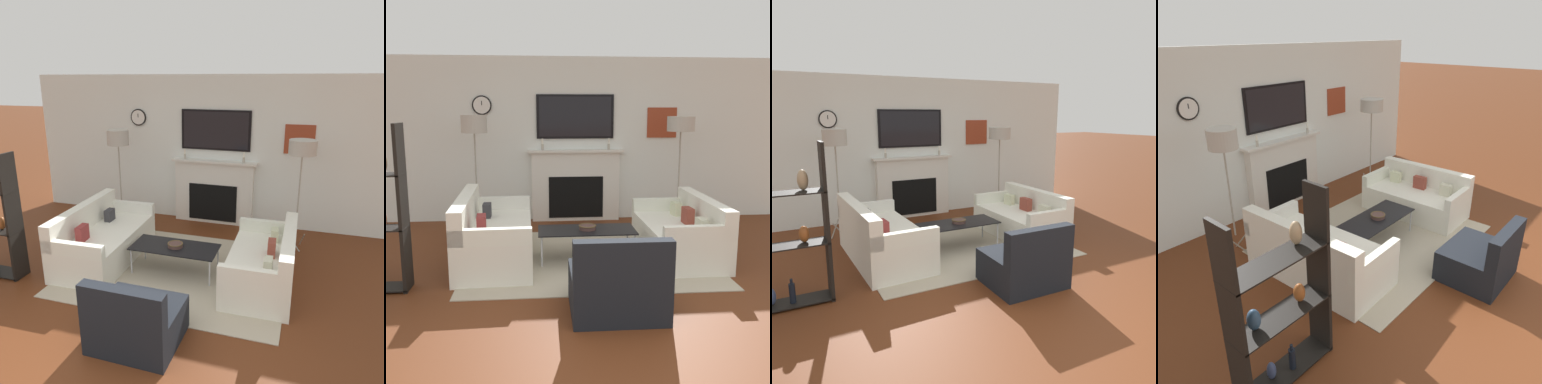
# 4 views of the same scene
# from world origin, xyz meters

# --- Properties ---
(fireplace_wall) EXTENTS (7.34, 0.28, 2.70)m
(fireplace_wall) POSITION_xyz_m (0.00, 4.74, 1.23)
(fireplace_wall) COLOR white
(fireplace_wall) RESTS_ON ground_plane
(area_rug) EXTENTS (3.01, 2.42, 0.01)m
(area_rug) POSITION_xyz_m (0.00, 2.66, 0.01)
(area_rug) COLOR #ADA189
(area_rug) RESTS_ON ground_plane
(couch_left) EXTENTS (0.93, 1.84, 0.83)m
(couch_left) POSITION_xyz_m (-1.20, 2.66, 0.29)
(couch_left) COLOR white
(couch_left) RESTS_ON ground_plane
(couch_right) EXTENTS (0.86, 1.65, 0.75)m
(couch_right) POSITION_xyz_m (1.20, 2.66, 0.27)
(couch_right) COLOR white
(couch_right) RESTS_ON ground_plane
(armchair) EXTENTS (0.87, 0.77, 0.78)m
(armchair) POSITION_xyz_m (0.10, 1.07, 0.26)
(armchair) COLOR black
(armchair) RESTS_ON ground_plane
(coffee_table) EXTENTS (1.20, 0.54, 0.39)m
(coffee_table) POSITION_xyz_m (-0.03, 2.59, 0.37)
(coffee_table) COLOR black
(coffee_table) RESTS_ON ground_plane
(decorative_bowl) EXTENTS (0.22, 0.22, 0.06)m
(decorative_bowl) POSITION_xyz_m (-0.02, 2.58, 0.42)
(decorative_bowl) COLOR #4E3530
(decorative_bowl) RESTS_ON coffee_table
(floor_lamp_left) EXTENTS (0.38, 0.38, 1.78)m
(floor_lamp_left) POSITION_xyz_m (-1.54, 3.92, 1.62)
(floor_lamp_left) COLOR #9E998E
(floor_lamp_left) RESTS_ON ground_plane
(floor_lamp_right) EXTENTS (0.42, 0.42, 1.76)m
(floor_lamp_right) POSITION_xyz_m (1.54, 3.92, 1.61)
(floor_lamp_right) COLOR #9E998E
(floor_lamp_right) RESTS_ON ground_plane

